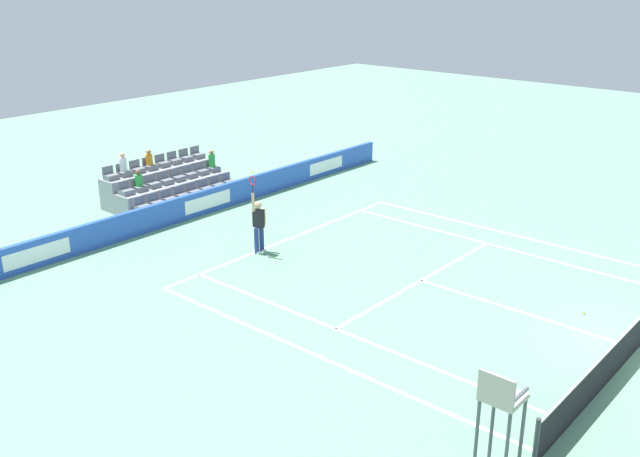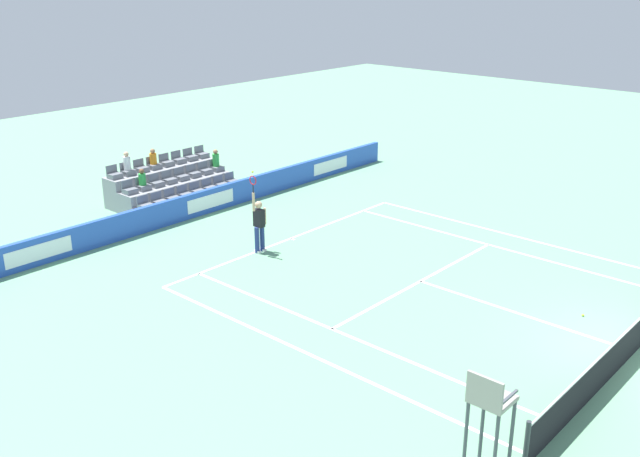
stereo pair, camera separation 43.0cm
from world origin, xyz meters
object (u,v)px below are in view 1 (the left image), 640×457
tennis_net (640,331)px  loose_tennis_ball (584,313)px  tennis_player (259,224)px  umpire_chair (500,409)px

tennis_net → loose_tennis_ball: (-1.02, -1.76, -0.46)m
tennis_net → tennis_player: 11.91m
tennis_net → tennis_player: (1.58, -11.79, 0.50)m
tennis_net → loose_tennis_ball: 2.08m
tennis_player → loose_tennis_ball: 10.41m
umpire_chair → tennis_player: bearing=-114.5°
tennis_player → umpire_chair: bearing=65.5°
tennis_player → umpire_chair: (5.18, 11.38, 0.53)m
umpire_chair → loose_tennis_ball: umpire_chair is taller
tennis_player → umpire_chair: size_ratio=1.22×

